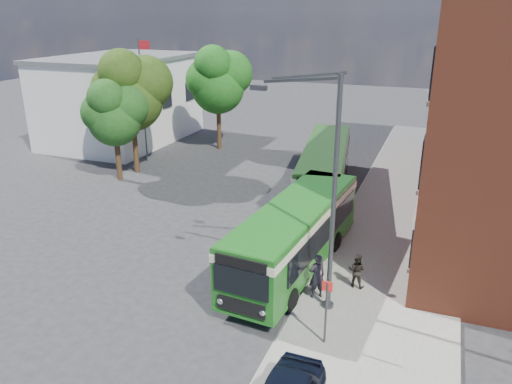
% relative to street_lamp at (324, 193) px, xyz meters
% --- Properties ---
extents(ground, '(120.00, 120.00, 0.00)m').
position_rel_street_lamp_xyz_m(ground, '(-4.84, 2.00, -4.79)').
color(ground, '#29282B').
rests_on(ground, ground).
extents(pavement, '(6.00, 48.00, 0.15)m').
position_rel_street_lamp_xyz_m(pavement, '(2.16, 10.00, -4.72)').
color(pavement, gray).
rests_on(pavement, ground).
extents(kerb_line, '(0.12, 48.00, 0.01)m').
position_rel_street_lamp_xyz_m(kerb_line, '(-0.89, 10.00, -4.79)').
color(kerb_line, beige).
rests_on(kerb_line, ground).
extents(white_building, '(9.40, 13.40, 7.30)m').
position_rel_street_lamp_xyz_m(white_building, '(-22.84, 20.00, -1.13)').
color(white_building, silver).
rests_on(white_building, ground).
extents(flagpole, '(0.95, 0.10, 9.00)m').
position_rel_street_lamp_xyz_m(flagpole, '(-17.29, 15.00, 0.15)').
color(flagpole, '#3A3C3F').
rests_on(flagpole, ground).
extents(street_lamp, '(2.96, 2.38, 9.00)m').
position_rel_street_lamp_xyz_m(street_lamp, '(0.00, 0.00, 0.00)').
color(street_lamp, '#3A3C3F').
rests_on(street_lamp, ground).
extents(bus_stop_sign, '(0.35, 0.08, 2.52)m').
position_rel_street_lamp_xyz_m(bus_stop_sign, '(0.76, -2.20, -3.28)').
color(bus_stop_sign, '#3A3C3F').
rests_on(bus_stop_sign, ground).
extents(bus_front, '(3.45, 10.60, 3.02)m').
position_rel_street_lamp_xyz_m(bus_front, '(-1.83, 2.77, -2.96)').
color(bus_front, '#1C641B').
rests_on(bus_front, ground).
extents(bus_rear, '(4.44, 12.63, 3.02)m').
position_rel_street_lamp_xyz_m(bus_rear, '(-2.99, 13.13, -2.96)').
color(bus_rear, '#26551D').
rests_on(bus_rear, ground).
extents(pedestrian_a, '(0.82, 0.78, 1.89)m').
position_rel_street_lamp_xyz_m(pedestrian_a, '(-0.24, 0.50, -3.70)').
color(pedestrian_a, '#231F28').
rests_on(pedestrian_a, pavement).
extents(pedestrian_b, '(0.76, 0.62, 1.47)m').
position_rel_street_lamp_xyz_m(pedestrian_b, '(1.09, 1.89, -3.91)').
color(pedestrian_b, black).
rests_on(pedestrian_b, pavement).
extents(tree_left, '(4.08, 3.88, 6.89)m').
position_rel_street_lamp_xyz_m(tree_left, '(-16.52, 10.37, -0.12)').
color(tree_left, '#342313').
rests_on(tree_left, ground).
extents(tree_mid, '(5.11, 4.86, 8.64)m').
position_rel_street_lamp_xyz_m(tree_mid, '(-16.40, 12.26, 1.07)').
color(tree_mid, '#342313').
rests_on(tree_mid, ground).
extents(tree_right, '(5.01, 4.76, 8.46)m').
position_rel_street_lamp_xyz_m(tree_right, '(-13.60, 20.21, 0.95)').
color(tree_right, '#342313').
rests_on(tree_right, ground).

